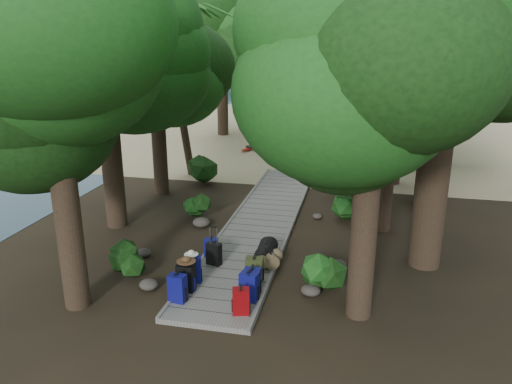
% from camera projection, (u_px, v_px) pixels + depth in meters
% --- Properties ---
extents(ground, '(120.00, 120.00, 0.00)m').
position_uv_depth(ground, '(255.00, 236.00, 14.68)').
color(ground, black).
rests_on(ground, ground).
extents(sand_beach, '(40.00, 22.00, 0.02)m').
position_uv_depth(sand_beach, '(313.00, 133.00, 29.56)').
color(sand_beach, tan).
rests_on(sand_beach, ground).
extents(distant_hill, '(32.00, 16.00, 12.00)m').
position_uv_depth(distant_hill, '(43.00, 77.00, 67.48)').
color(distant_hill, black).
rests_on(distant_hill, ground).
extents(boardwalk, '(2.00, 12.00, 0.12)m').
position_uv_depth(boardwalk, '(262.00, 222.00, 15.59)').
color(boardwalk, slate).
rests_on(boardwalk, ground).
extents(backpack_left_a, '(0.40, 0.30, 0.69)m').
position_uv_depth(backpack_left_a, '(178.00, 287.00, 10.77)').
color(backpack_left_a, navy).
rests_on(backpack_left_a, boardwalk).
extents(backpack_left_b, '(0.40, 0.29, 0.71)m').
position_uv_depth(backpack_left_b, '(186.00, 276.00, 11.22)').
color(backpack_left_b, black).
rests_on(backpack_left_b, boardwalk).
extents(backpack_left_c, '(0.43, 0.35, 0.69)m').
position_uv_depth(backpack_left_c, '(193.00, 268.00, 11.63)').
color(backpack_left_c, navy).
rests_on(backpack_left_c, boardwalk).
extents(backpack_left_d, '(0.37, 0.28, 0.52)m').
position_uv_depth(backpack_left_d, '(211.00, 246.00, 13.00)').
color(backpack_left_d, navy).
rests_on(backpack_left_d, boardwalk).
extents(backpack_right_a, '(0.40, 0.33, 0.62)m').
position_uv_depth(backpack_right_a, '(241.00, 300.00, 10.30)').
color(backpack_right_a, '#850104').
rests_on(backpack_right_a, boardwalk).
extents(backpack_right_b, '(0.43, 0.33, 0.70)m').
position_uv_depth(backpack_right_b, '(249.00, 285.00, 10.83)').
color(backpack_right_b, navy).
rests_on(backpack_right_b, boardwalk).
extents(backpack_right_c, '(0.37, 0.27, 0.62)m').
position_uv_depth(backpack_right_c, '(252.00, 279.00, 11.17)').
color(backpack_right_c, navy).
rests_on(backpack_right_c, boardwalk).
extents(backpack_right_d, '(0.42, 0.32, 0.62)m').
position_uv_depth(backpack_right_d, '(254.00, 268.00, 11.72)').
color(backpack_right_d, '#313A1A').
rests_on(backpack_right_d, boardwalk).
extents(duffel_right_khaki, '(0.59, 0.66, 0.37)m').
position_uv_depth(duffel_right_khaki, '(269.00, 259.00, 12.46)').
color(duffel_right_khaki, brown).
rests_on(duffel_right_khaki, boardwalk).
extents(duffel_right_black, '(0.51, 0.76, 0.46)m').
position_uv_depth(duffel_right_black, '(266.00, 250.00, 12.85)').
color(duffel_right_black, black).
rests_on(duffel_right_black, boardwalk).
extents(suitcase_on_boardwalk, '(0.41, 0.30, 0.57)m').
position_uv_depth(suitcase_on_boardwalk, '(214.00, 254.00, 12.51)').
color(suitcase_on_boardwalk, black).
rests_on(suitcase_on_boardwalk, boardwalk).
extents(lone_suitcase_on_sand, '(0.43, 0.26, 0.65)m').
position_uv_depth(lone_suitcase_on_sand, '(305.00, 160.00, 21.97)').
color(lone_suitcase_on_sand, black).
rests_on(lone_suitcase_on_sand, sand_beach).
extents(hat_brown, '(0.43, 0.43, 0.13)m').
position_uv_depth(hat_brown, '(186.00, 259.00, 11.10)').
color(hat_brown, '#51351E').
rests_on(hat_brown, backpack_left_b).
extents(hat_white, '(0.33, 0.33, 0.11)m').
position_uv_depth(hat_white, '(191.00, 252.00, 11.50)').
color(hat_white, silver).
rests_on(hat_white, backpack_left_c).
extents(kayak, '(1.59, 2.87, 0.28)m').
position_uv_depth(kayak, '(249.00, 148.00, 25.19)').
color(kayak, '#9D1A0D').
rests_on(kayak, sand_beach).
extents(sun_lounger, '(1.11, 2.03, 0.62)m').
position_uv_depth(sun_lounger, '(356.00, 155.00, 22.96)').
color(sun_lounger, silver).
rests_on(sun_lounger, sand_beach).
extents(tree_right_a, '(4.58, 4.58, 7.63)m').
position_uv_depth(tree_right_a, '(371.00, 137.00, 9.41)').
color(tree_right_a, black).
rests_on(tree_right_a, ground).
extents(tree_right_b, '(6.25, 6.25, 11.16)m').
position_uv_depth(tree_right_b, '(449.00, 38.00, 11.15)').
color(tree_right_b, black).
rests_on(tree_right_b, ground).
extents(tree_right_c, '(4.82, 4.82, 8.35)m').
position_uv_depth(tree_right_c, '(391.00, 90.00, 13.92)').
color(tree_right_c, black).
rests_on(tree_right_c, ground).
extents(tree_right_d, '(5.96, 5.96, 10.92)m').
position_uv_depth(tree_right_d, '(442.00, 41.00, 15.71)').
color(tree_right_d, black).
rests_on(tree_right_d, ground).
extents(tree_right_e, '(5.09, 5.09, 9.16)m').
position_uv_depth(tree_right_e, '(401.00, 64.00, 18.41)').
color(tree_right_e, black).
rests_on(tree_right_e, ground).
extents(tree_right_f, '(5.77, 5.77, 10.30)m').
position_uv_depth(tree_right_f, '(453.00, 46.00, 20.77)').
color(tree_right_f, black).
rests_on(tree_right_f, ground).
extents(tree_left_a, '(4.65, 4.65, 7.75)m').
position_uv_depth(tree_left_a, '(57.00, 130.00, 9.76)').
color(tree_left_a, black).
rests_on(tree_left_a, ground).
extents(tree_left_b, '(4.87, 4.87, 8.77)m').
position_uv_depth(tree_left_b, '(105.00, 81.00, 14.13)').
color(tree_left_b, black).
rests_on(tree_left_b, ground).
extents(tree_left_c, '(4.35, 4.35, 7.57)m').
position_uv_depth(tree_left_c, '(156.00, 90.00, 17.42)').
color(tree_left_c, black).
rests_on(tree_left_c, ground).
extents(tree_back_a, '(5.16, 5.16, 8.94)m').
position_uv_depth(tree_back_a, '(283.00, 56.00, 27.51)').
color(tree_back_a, black).
rests_on(tree_back_a, ground).
extents(tree_back_b, '(4.91, 4.91, 8.78)m').
position_uv_depth(tree_back_b, '(354.00, 57.00, 28.12)').
color(tree_back_b, black).
rests_on(tree_back_b, ground).
extents(tree_back_c, '(5.23, 5.23, 9.41)m').
position_uv_depth(tree_back_c, '(402.00, 52.00, 26.31)').
color(tree_back_c, black).
rests_on(tree_back_c, ground).
extents(tree_back_d, '(5.35, 5.35, 8.92)m').
position_uv_depth(tree_back_d, '(222.00, 56.00, 27.83)').
color(tree_back_d, black).
rests_on(tree_back_d, ground).
extents(palm_right_a, '(4.65, 4.65, 7.93)m').
position_uv_depth(palm_right_a, '(362.00, 83.00, 17.94)').
color(palm_right_a, '#134416').
rests_on(palm_right_a, ground).
extents(palm_right_b, '(4.06, 4.06, 7.84)m').
position_uv_depth(palm_right_b, '(411.00, 73.00, 23.13)').
color(palm_right_b, '#134416').
rests_on(palm_right_b, ground).
extents(palm_right_c, '(4.39, 4.39, 6.99)m').
position_uv_depth(palm_right_c, '(363.00, 79.00, 25.09)').
color(palm_right_c, '#134416').
rests_on(palm_right_c, ground).
extents(palm_left_a, '(4.25, 4.25, 6.76)m').
position_uv_depth(palm_left_a, '(182.00, 93.00, 19.95)').
color(palm_left_a, '#134416').
rests_on(palm_left_a, ground).
extents(rock_left_a, '(0.45, 0.41, 0.25)m').
position_uv_depth(rock_left_a, '(149.00, 285.00, 11.56)').
color(rock_left_a, '#4C473F').
rests_on(rock_left_a, ground).
extents(rock_left_b, '(0.40, 0.36, 0.22)m').
position_uv_depth(rock_left_b, '(144.00, 253.00, 13.27)').
color(rock_left_b, '#4C473F').
rests_on(rock_left_b, ground).
extents(rock_left_c, '(0.53, 0.48, 0.29)m').
position_uv_depth(rock_left_c, '(201.00, 222.00, 15.30)').
color(rock_left_c, '#4C473F').
rests_on(rock_left_c, ground).
extents(rock_left_d, '(0.26, 0.23, 0.14)m').
position_uv_depth(rock_left_d, '(200.00, 199.00, 17.67)').
color(rock_left_d, '#4C473F').
rests_on(rock_left_d, ground).
extents(rock_right_a, '(0.45, 0.41, 0.25)m').
position_uv_depth(rock_right_a, '(311.00, 290.00, 11.31)').
color(rock_right_a, '#4C473F').
rests_on(rock_right_a, ground).
extents(rock_right_b, '(0.43, 0.38, 0.23)m').
position_uv_depth(rock_right_b, '(338.00, 265.00, 12.58)').
color(rock_right_b, '#4C473F').
rests_on(rock_right_b, ground).
extents(rock_right_c, '(0.32, 0.28, 0.17)m').
position_uv_depth(rock_right_c, '(317.00, 216.00, 15.99)').
color(rock_right_c, '#4C473F').
rests_on(rock_right_c, ground).
extents(rock_right_d, '(0.61, 0.55, 0.34)m').
position_uv_depth(rock_right_d, '(363.00, 193.00, 18.07)').
color(rock_right_d, '#4C473F').
rests_on(rock_right_d, ground).
extents(shrub_left_a, '(0.95, 0.95, 0.86)m').
position_uv_depth(shrub_left_a, '(132.00, 259.00, 12.19)').
color(shrub_left_a, '#184D17').
rests_on(shrub_left_a, ground).
extents(shrub_left_b, '(0.95, 0.95, 0.85)m').
position_uv_depth(shrub_left_b, '(197.00, 206.00, 15.93)').
color(shrub_left_b, '#184D17').
rests_on(shrub_left_b, ground).
extents(shrub_left_c, '(1.33, 1.33, 1.20)m').
position_uv_depth(shrub_left_c, '(203.00, 168.00, 19.65)').
color(shrub_left_c, '#184D17').
rests_on(shrub_left_c, ground).
extents(shrub_right_a, '(0.99, 0.99, 0.89)m').
position_uv_depth(shrub_right_a, '(324.00, 274.00, 11.37)').
color(shrub_right_a, '#184D17').
rests_on(shrub_right_a, ground).
extents(shrub_right_b, '(1.14, 1.14, 1.03)m').
position_uv_depth(shrub_right_b, '(342.00, 204.00, 15.83)').
color(shrub_right_b, '#184D17').
rests_on(shrub_right_b, ground).
extents(shrub_right_c, '(0.73, 0.73, 0.66)m').
position_uv_depth(shrub_right_c, '(327.00, 178.00, 19.34)').
color(shrub_right_c, '#184D17').
rests_on(shrub_right_c, ground).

